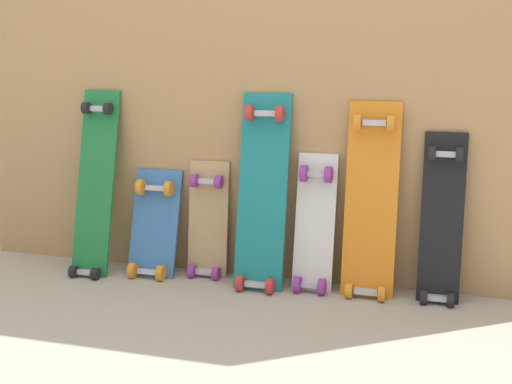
# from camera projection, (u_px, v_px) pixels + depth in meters

# --- Properties ---
(ground_plane) EXTENTS (12.00, 12.00, 0.00)m
(ground_plane) POSITION_uv_depth(u_px,v_px,m) (260.00, 279.00, 3.06)
(ground_plane) COLOR #A89E8E
(plywood_wall_panel) EXTENTS (2.83, 0.04, 1.49)m
(plywood_wall_panel) POSITION_uv_depth(u_px,v_px,m) (265.00, 114.00, 2.97)
(plywood_wall_panel) COLOR tan
(plywood_wall_panel) RESTS_ON ground
(skateboard_green) EXTENTS (0.18, 0.28, 0.91)m
(skateboard_green) POSITION_uv_depth(u_px,v_px,m) (95.00, 191.00, 3.11)
(skateboard_green) COLOR #1E7238
(skateboard_green) RESTS_ON ground
(skateboard_blue) EXTENTS (0.23, 0.22, 0.54)m
(skateboard_blue) POSITION_uv_depth(u_px,v_px,m) (154.00, 230.00, 3.10)
(skateboard_blue) COLOR #386BAD
(skateboard_blue) RESTS_ON ground
(skateboard_natural) EXTENTS (0.19, 0.14, 0.59)m
(skateboard_natural) POSITION_uv_depth(u_px,v_px,m) (208.00, 226.00, 3.07)
(skateboard_natural) COLOR tan
(skateboard_natural) RESTS_ON ground
(skateboard_teal) EXTENTS (0.22, 0.25, 0.90)m
(skateboard_teal) POSITION_uv_depth(u_px,v_px,m) (262.00, 199.00, 2.92)
(skateboard_teal) COLOR #197A7F
(skateboard_teal) RESTS_ON ground
(skateboard_white) EXTENTS (0.17, 0.20, 0.65)m
(skateboard_white) POSITION_uv_depth(u_px,v_px,m) (314.00, 230.00, 2.90)
(skateboard_white) COLOR silver
(skateboard_white) RESTS_ON ground
(skateboard_orange) EXTENTS (0.22, 0.20, 0.88)m
(skateboard_orange) POSITION_uv_depth(u_px,v_px,m) (371.00, 208.00, 2.82)
(skateboard_orange) COLOR orange
(skateboard_orange) RESTS_ON ground
(skateboard_black) EXTENTS (0.17, 0.19, 0.76)m
(skateboard_black) POSITION_uv_depth(u_px,v_px,m) (441.00, 226.00, 2.76)
(skateboard_black) COLOR black
(skateboard_black) RESTS_ON ground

